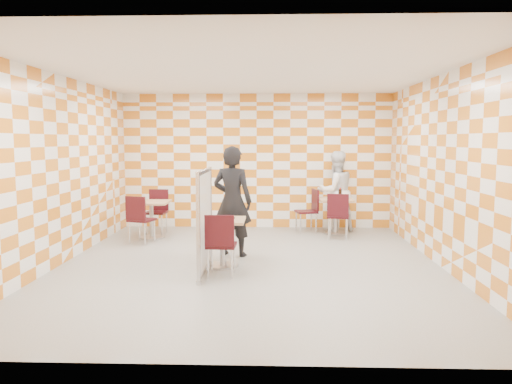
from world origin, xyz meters
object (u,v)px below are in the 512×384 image
chair_main_front (221,240)px  chair_second_side (310,207)px  soda_bottle (340,194)px  man_dark (232,201)px  chair_empty_near (139,216)px  main_table (222,234)px  second_table (336,210)px  chair_empty_far (157,208)px  empty_table (151,213)px  chair_second_front (338,212)px  man_white (336,191)px  sport_bottle (329,194)px  partition (205,220)px

chair_main_front → chair_second_side: 3.90m
chair_main_front → soda_bottle: size_ratio=4.02×
man_dark → chair_second_side: bearing=-108.5°
chair_second_side → chair_empty_near: size_ratio=1.00×
main_table → second_table: same height
chair_empty_far → man_dark: man_dark is taller
second_table → chair_second_side: size_ratio=0.81×
empty_table → chair_main_front: size_ratio=0.81×
chair_second_side → soda_bottle: 0.70m
chair_second_front → man_white: (0.06, 0.91, 0.32)m
chair_second_side → man_white: man_white is taller
main_table → chair_second_front: size_ratio=0.81×
empty_table → chair_second_front: 3.74m
empty_table → chair_second_side: (3.24, 0.74, 0.04)m
empty_table → chair_second_side: bearing=12.9°
chair_second_front → chair_second_side: (-0.49, 0.75, 0.00)m
chair_empty_near → man_white: bearing=20.9°
chair_second_side → chair_second_front: bearing=-56.7°
second_table → chair_second_front: size_ratio=0.81×
chair_main_front → main_table: bearing=93.4°
man_white → sport_bottle: bearing=27.5°
chair_empty_near → sport_bottle: sport_bottle is taller
man_white → soda_bottle: bearing=79.0°
empty_table → chair_empty_far: chair_empty_far is taller
second_table → sport_bottle: 0.37m
chair_second_side → man_white: (0.55, 0.16, 0.32)m
second_table → chair_main_front: size_ratio=0.81×
chair_main_front → soda_bottle: bearing=57.8°
main_table → chair_second_side: (1.59, 2.95, 0.04)m
chair_empty_far → chair_empty_near: bearing=-94.2°
empty_table → chair_second_front: (3.74, -0.01, 0.04)m
man_white → sport_bottle: (-0.17, -0.19, -0.03)m
chair_second_side → chair_main_front: bearing=-113.5°
partition → chair_second_side: bearing=61.4°
chair_empty_far → soda_bottle: bearing=0.3°
chair_empty_far → man_dark: 2.72m
empty_table → sport_bottle: sport_bottle is taller
chair_second_side → man_dark: 2.68m
main_table → man_white: bearing=55.4°
chair_main_front → chair_empty_near: same height
chair_main_front → chair_empty_near: (-1.79, 2.25, 0.00)m
man_dark → chair_second_front: bearing=-128.4°
soda_bottle → sport_bottle: bearing=152.9°
chair_second_front → partition: bearing=-132.0°
second_table → chair_empty_far: bearing=-179.6°
second_table → man_dark: size_ratio=0.40×
soda_bottle → chair_main_front: bearing=-122.2°
main_table → chair_empty_far: (-1.67, 2.78, 0.04)m
main_table → chair_empty_near: 2.39m
partition → second_table: bearing=53.7°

